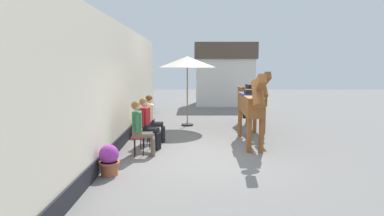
{
  "coord_description": "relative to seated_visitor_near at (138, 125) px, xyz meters",
  "views": [
    {
      "loc": [
        -0.44,
        -7.99,
        2.24
      ],
      "look_at": [
        -0.4,
        1.2,
        1.05
      ],
      "focal_mm": 30.64,
      "sensor_mm": 36.0,
      "label": 1
    }
  ],
  "objects": [
    {
      "name": "flower_planter_nearest",
      "position": [
        -0.41,
        -1.45,
        -0.44
      ],
      "size": [
        0.43,
        0.43,
        0.64
      ],
      "color": "#A85638",
      "rests_on": "ground_plane"
    },
    {
      "name": "seated_visitor_middle",
      "position": [
        0.08,
        0.69,
        0.0
      ],
      "size": [
        0.61,
        0.48,
        1.39
      ],
      "color": "red",
      "rests_on": "ground_plane"
    },
    {
      "name": "cafe_parasol",
      "position": [
        1.12,
        4.21,
        1.59
      ],
      "size": [
        2.1,
        2.1,
        2.58
      ],
      "color": "black",
      "rests_on": "ground_plane"
    },
    {
      "name": "saddled_horse_far",
      "position": [
        3.45,
        3.7,
        0.38
      ],
      "size": [
        0.68,
        2.99,
        2.06
      ],
      "color": "brown",
      "rests_on": "ground_plane"
    },
    {
      "name": "saddled_horse_near",
      "position": [
        2.94,
        1.16,
        0.38
      ],
      "size": [
        0.51,
        3.0,
        2.06
      ],
      "color": "brown",
      "rests_on": "ground_plane"
    },
    {
      "name": "pub_facade_wall",
      "position": [
        -0.81,
        1.53,
        0.76
      ],
      "size": [
        0.34,
        14.0,
        3.4
      ],
      "color": "beige",
      "rests_on": "ground_plane"
    },
    {
      "name": "distant_cottage",
      "position": [
        3.14,
        10.96,
        1.02
      ],
      "size": [
        3.4,
        2.6,
        3.5
      ],
      "color": "silver",
      "rests_on": "ground_plane"
    },
    {
      "name": "flower_planter_farthest",
      "position": [
        -0.38,
        2.35,
        -0.44
      ],
      "size": [
        0.43,
        0.43,
        0.64
      ],
      "color": "#A85638",
      "rests_on": "ground_plane"
    },
    {
      "name": "seated_visitor_near",
      "position": [
        0.0,
        0.0,
        0.0
      ],
      "size": [
        0.61,
        0.49,
        1.39
      ],
      "color": "red",
      "rests_on": "ground_plane"
    },
    {
      "name": "ground_plane",
      "position": [
        1.74,
        3.03,
        -0.78
      ],
      "size": [
        40.0,
        40.0,
        0.0
      ],
      "primitive_type": "plane",
      "color": "slate"
    },
    {
      "name": "seated_visitor_far",
      "position": [
        0.12,
        1.52,
        0.0
      ],
      "size": [
        0.61,
        0.49,
        1.39
      ],
      "color": "#194C99",
      "rests_on": "ground_plane"
    }
  ]
}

